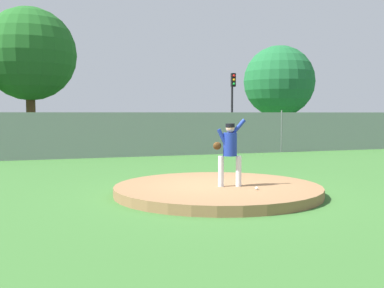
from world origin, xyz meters
name	(u,v)px	position (x,y,z in m)	size (l,w,h in m)	color
ground_plane	(154,167)	(0.00, 6.00, 0.00)	(80.00, 80.00, 0.00)	#386B2D
asphalt_strip	(115,149)	(0.00, 14.50, 0.00)	(44.00, 7.00, 0.01)	#2B2B2D
pitchers_mound	(218,190)	(0.00, 0.00, 0.11)	(4.90, 4.90, 0.22)	olive
pitcher_youth	(229,148)	(0.19, -0.26, 1.13)	(0.79, 0.32, 1.58)	silver
baseball	(257,188)	(0.57, -0.89, 0.26)	(0.07, 0.07, 0.07)	white
chainlink_fence	(132,135)	(0.00, 10.00, 0.98)	(37.46, 0.07, 2.06)	gray
parked_car_slate	(136,133)	(1.25, 14.91, 0.82)	(1.96, 4.34, 1.73)	slate
parked_car_champagne	(76,134)	(-1.94, 14.99, 0.82)	(1.99, 4.11, 1.74)	tan
traffic_cone_orange	(237,142)	(6.93, 13.98, 0.26)	(0.40, 0.40, 0.55)	orange
traffic_light_far	(233,95)	(8.67, 18.56, 3.15)	(0.28, 0.46, 4.59)	black
tree_slender_far	(30,54)	(-4.19, 21.68, 5.69)	(5.95, 5.95, 8.69)	#4C331E
tree_broad_right	(279,81)	(15.32, 24.03, 4.55)	(5.88, 5.88, 7.50)	#4C331E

